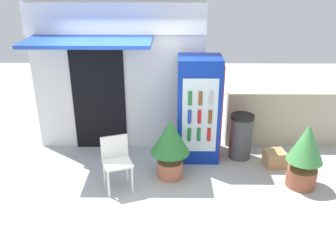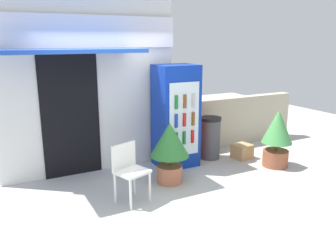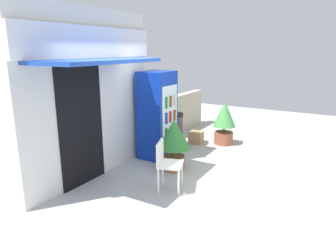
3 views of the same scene
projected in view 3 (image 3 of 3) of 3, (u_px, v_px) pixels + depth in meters
name	position (u px, v px, depth m)	size (l,w,h in m)	color
ground	(172.00, 185.00, 5.45)	(16.00, 16.00, 0.00)	#B2B2AD
storefront_building	(88.00, 93.00, 5.54)	(3.19, 1.34, 3.08)	silver
drink_cooler	(158.00, 115.00, 6.69)	(0.77, 0.68, 1.92)	#0C2D9E
plastic_chair	(166.00, 161.00, 5.16)	(0.54, 0.52, 0.87)	white
potted_plant_near_shop	(174.00, 139.00, 6.00)	(0.65, 0.65, 1.04)	#BC6B4C
potted_plant_curbside	(224.00, 120.00, 7.68)	(0.57, 0.57, 1.10)	#995138
trash_bin	(174.00, 130.00, 7.49)	(0.43, 0.43, 0.85)	#47474C
stone_boundary_wall	(178.00, 114.00, 8.76)	(2.83, 0.23, 1.09)	#B7AD93
cardboard_box	(196.00, 137.00, 7.89)	(0.35, 0.33, 0.29)	tan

